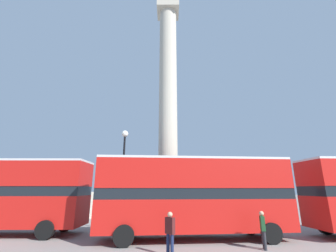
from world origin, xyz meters
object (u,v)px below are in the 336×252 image
at_px(pedestrian_by_plinth, 263,228).
at_px(pedestrian_near_lamp, 170,231).
at_px(equestrian_statue, 78,201).
at_px(street_lamp, 123,169).
at_px(bus_a, 3,193).
at_px(monument_column, 168,141).
at_px(bus_b, 194,193).

bearing_deg(pedestrian_by_plinth, pedestrian_near_lamp, 114.54).
relative_size(equestrian_statue, street_lamp, 0.83).
height_order(bus_a, street_lamp, street_lamp).
relative_size(monument_column, street_lamp, 3.12).
height_order(bus_a, bus_b, bus_a).
bearing_deg(pedestrian_by_plinth, street_lamp, 70.92).
distance_m(monument_column, bus_a, 11.45).
distance_m(bus_a, bus_b, 11.69).
relative_size(equestrian_statue, pedestrian_near_lamp, 3.28).
relative_size(bus_b, equestrian_statue, 1.92).
relative_size(monument_column, equestrian_statue, 3.78).
relative_size(monument_column, bus_b, 1.97).
distance_m(monument_column, pedestrian_near_lamp, 9.34).
bearing_deg(monument_column, pedestrian_by_plinth, -56.44).
distance_m(equestrian_statue, pedestrian_near_lamp, 15.33).
height_order(monument_column, bus_b, monument_column).
bearing_deg(pedestrian_by_plinth, bus_a, 89.42).
bearing_deg(monument_column, street_lamp, -144.60).
height_order(equestrian_statue, pedestrian_near_lamp, equestrian_statue).
relative_size(bus_a, street_lamp, 1.51).
bearing_deg(pedestrian_near_lamp, bus_a, -156.54).
relative_size(monument_column, pedestrian_near_lamp, 12.39).
distance_m(bus_b, street_lamp, 5.42).
distance_m(street_lamp, pedestrian_near_lamp, 6.99).
bearing_deg(bus_a, bus_b, -6.69).
height_order(monument_column, pedestrian_by_plinth, monument_column).
bearing_deg(monument_column, equestrian_statue, 150.83).
distance_m(equestrian_statue, pedestrian_by_plinth, 17.48).
xyz_separation_m(bus_b, equestrian_statue, (-10.20, 9.57, -0.84)).
bearing_deg(monument_column, pedestrian_near_lamp, -89.04).
height_order(street_lamp, pedestrian_near_lamp, street_lamp).
xyz_separation_m(monument_column, street_lamp, (-3.08, -2.19, -2.39)).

